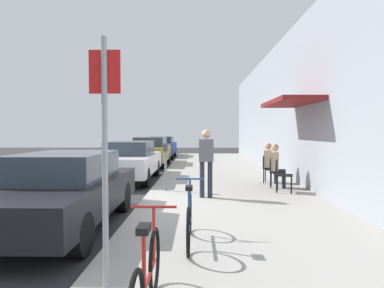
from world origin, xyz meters
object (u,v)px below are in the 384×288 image
(parked_car_1, at_px, (129,160))
(parked_car_3, at_px, (162,147))
(bicycle_1, at_px, (189,219))
(seated_patron_2, at_px, (270,161))
(seated_patron_1, at_px, (277,164))
(cafe_chair_0, at_px, (281,174))
(street_sign, at_px, (105,144))
(pedestrian_standing, at_px, (206,158))
(parked_car_2, at_px, (150,151))
(cafe_chair_1, at_px, (275,170))
(bicycle_0, at_px, (147,280))
(cafe_chair_2, at_px, (268,167))
(parked_car_0, at_px, (63,190))
(parking_meter, at_px, (165,163))

(parked_car_1, distance_m, parked_car_3, 10.79)
(bicycle_1, distance_m, seated_patron_2, 6.48)
(parked_car_1, distance_m, seated_patron_1, 5.22)
(bicycle_1, height_order, cafe_chair_0, bicycle_1)
(street_sign, bearing_deg, pedestrian_standing, 76.85)
(parked_car_1, bearing_deg, parked_car_3, 90.00)
(parked_car_2, distance_m, seated_patron_2, 8.04)
(cafe_chair_1, bearing_deg, parked_car_3, 110.20)
(parked_car_2, height_order, bicycle_0, parked_car_2)
(street_sign, distance_m, cafe_chair_0, 6.68)
(parked_car_1, bearing_deg, bicycle_0, -77.60)
(parked_car_1, relative_size, cafe_chair_2, 5.06)
(cafe_chair_0, bearing_deg, seated_patron_2, 88.06)
(seated_patron_1, bearing_deg, street_sign, -116.84)
(parked_car_2, xyz_separation_m, street_sign, (1.50, -13.91, 0.87))
(parked_car_0, distance_m, seated_patron_2, 6.79)
(seated_patron_1, distance_m, seated_patron_2, 0.96)
(street_sign, bearing_deg, seated_patron_1, 63.16)
(bicycle_1, height_order, cafe_chair_1, bicycle_1)
(cafe_chair_0, height_order, seated_patron_1, seated_patron_1)
(parked_car_0, xyz_separation_m, parking_meter, (1.55, 3.29, 0.17))
(parked_car_3, relative_size, cafe_chair_0, 5.06)
(bicycle_0, distance_m, cafe_chair_1, 7.56)
(bicycle_0, xyz_separation_m, seated_patron_2, (2.78, 7.99, 0.34))
(seated_patron_1, height_order, seated_patron_2, same)
(parked_car_2, distance_m, cafe_chair_1, 8.78)
(parked_car_1, height_order, bicycle_1, parked_car_1)
(bicycle_1, distance_m, pedestrian_standing, 3.56)
(parking_meter, distance_m, cafe_chair_0, 3.20)
(parked_car_3, bearing_deg, seated_patron_1, -69.59)
(parked_car_1, relative_size, bicycle_1, 2.57)
(parked_car_3, height_order, parking_meter, parked_car_3)
(parked_car_2, distance_m, cafe_chair_2, 7.99)
(parked_car_1, distance_m, bicycle_0, 9.33)
(cafe_chair_2, bearing_deg, street_sign, -113.37)
(parking_meter, height_order, bicycle_1, parking_meter)
(parked_car_1, bearing_deg, street_sign, -80.08)
(parked_car_3, bearing_deg, parked_car_1, -90.00)
(parking_meter, bearing_deg, cafe_chair_0, -3.09)
(seated_patron_2, bearing_deg, street_sign, -113.80)
(parked_car_1, relative_size, bicycle_0, 2.57)
(parked_car_0, xyz_separation_m, street_sign, (1.50, -2.64, 0.93))
(parked_car_2, relative_size, pedestrian_standing, 2.59)
(seated_patron_1, distance_m, cafe_chair_2, 1.00)
(parked_car_2, height_order, pedestrian_standing, pedestrian_standing)
(seated_patron_1, relative_size, cafe_chair_2, 1.48)
(street_sign, height_order, seated_patron_1, street_sign)
(street_sign, xyz_separation_m, seated_patron_1, (3.29, 6.50, -0.82))
(parking_meter, bearing_deg, parked_car_2, 100.99)
(bicycle_1, bearing_deg, pedestrian_standing, 84.51)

